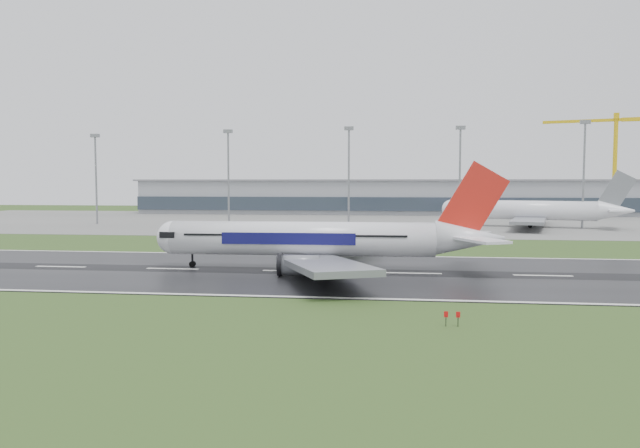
# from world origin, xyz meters

# --- Properties ---
(ground) EXTENTS (520.00, 520.00, 0.00)m
(ground) POSITION_xyz_m (0.00, 0.00, 0.00)
(ground) COLOR #2A4619
(ground) RESTS_ON ground
(runway) EXTENTS (400.00, 45.00, 0.10)m
(runway) POSITION_xyz_m (0.00, 0.00, 0.05)
(runway) COLOR black
(runway) RESTS_ON ground
(apron) EXTENTS (400.00, 130.00, 0.08)m
(apron) POSITION_xyz_m (0.00, 125.00, 0.04)
(apron) COLOR slate
(apron) RESTS_ON ground
(terminal) EXTENTS (240.00, 36.00, 15.00)m
(terminal) POSITION_xyz_m (0.00, 185.00, 7.50)
(terminal) COLOR gray
(terminal) RESTS_ON ground
(main_airliner) EXTENTS (59.18, 56.47, 17.14)m
(main_airliner) POSITION_xyz_m (-14.36, 2.96, 8.67)
(main_airliner) COLOR white
(main_airliner) RESTS_ON runway
(parked_airliner) EXTENTS (72.05, 69.13, 17.50)m
(parked_airliner) POSITION_xyz_m (40.48, 104.51, 8.83)
(parked_airliner) COLOR white
(parked_airliner) RESTS_ON apron
(tower_crane) EXTENTS (46.21, 15.17, 46.46)m
(tower_crane) POSITION_xyz_m (99.33, 200.00, 23.23)
(tower_crane) COLOR yellow
(tower_crane) RESTS_ON ground
(floodmast_0) EXTENTS (0.64, 0.64, 29.93)m
(floodmast_0) POSITION_xyz_m (-105.29, 100.00, 14.97)
(floodmast_0) COLOR gray
(floodmast_0) RESTS_ON ground
(floodmast_1) EXTENTS (0.64, 0.64, 30.92)m
(floodmast_1) POSITION_xyz_m (-58.34, 100.00, 15.46)
(floodmast_1) COLOR gray
(floodmast_1) RESTS_ON ground
(floodmast_2) EXTENTS (0.64, 0.64, 31.47)m
(floodmast_2) POSITION_xyz_m (-17.89, 100.00, 15.73)
(floodmast_2) COLOR gray
(floodmast_2) RESTS_ON ground
(floodmast_3) EXTENTS (0.64, 0.64, 31.29)m
(floodmast_3) POSITION_xyz_m (17.69, 100.00, 15.65)
(floodmast_3) COLOR gray
(floodmast_3) RESTS_ON ground
(floodmast_4) EXTENTS (0.64, 0.64, 32.60)m
(floodmast_4) POSITION_xyz_m (55.58, 100.00, 16.30)
(floodmast_4) COLOR gray
(floodmast_4) RESTS_ON ground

